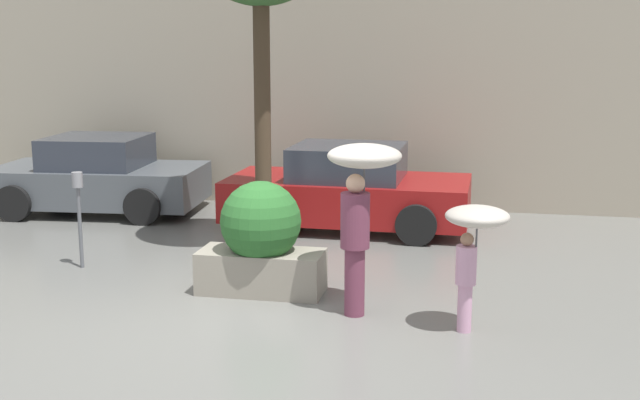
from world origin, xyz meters
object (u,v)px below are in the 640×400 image
at_px(planter_box, 261,239).
at_px(parked_car_far, 99,177).
at_px(parking_meter, 78,200).
at_px(parked_car_near, 348,190).
at_px(person_child, 474,233).
at_px(person_adult, 361,189).

bearing_deg(planter_box, parked_car_far, 135.79).
bearing_deg(parking_meter, parked_car_far, 112.89).
distance_m(planter_box, parking_meter, 2.70).
height_order(parked_car_far, parking_meter, parked_car_far).
bearing_deg(parked_car_near, parked_car_far, 86.31).
bearing_deg(parked_car_far, person_child, -131.02).
relative_size(person_adult, parked_car_far, 0.50).
bearing_deg(person_child, parked_car_far, 157.14).
bearing_deg(planter_box, parking_meter, 168.09).
bearing_deg(person_adult, parked_car_far, 82.66).
xyz_separation_m(person_adult, parking_meter, (-3.89, 1.06, -0.48)).
height_order(person_adult, parked_car_near, person_adult).
distance_m(person_adult, parked_car_near, 4.26).
bearing_deg(person_adult, parking_meter, 107.31).
bearing_deg(person_adult, parked_car_near, 43.86).
relative_size(parked_car_far, parking_meter, 2.90).
bearing_deg(parking_meter, planter_box, -11.91).
bearing_deg(planter_box, person_adult, -21.97).
height_order(person_child, parked_car_near, same).
height_order(planter_box, person_adult, person_adult).
distance_m(planter_box, parked_car_far, 5.67).
bearing_deg(parked_car_near, planter_box, 173.72).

